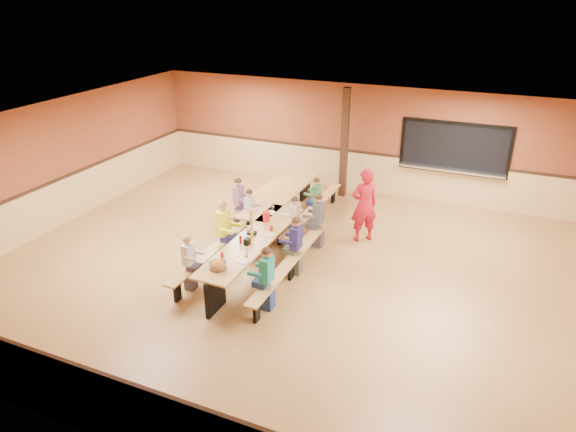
% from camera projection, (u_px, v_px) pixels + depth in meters
% --- Properties ---
extents(ground, '(12.00, 12.00, 0.00)m').
position_uv_depth(ground, '(287.00, 269.00, 10.71)').
color(ground, olive).
rests_on(ground, ground).
extents(room_envelope, '(12.04, 10.04, 3.02)m').
position_uv_depth(room_envelope, '(287.00, 239.00, 10.43)').
color(room_envelope, brown).
rests_on(room_envelope, ground).
extents(kitchen_pass_through, '(2.78, 0.28, 1.38)m').
position_uv_depth(kitchen_pass_through, '(454.00, 150.00, 13.32)').
color(kitchen_pass_through, black).
rests_on(kitchen_pass_through, ground).
extents(structural_post, '(0.18, 0.18, 3.00)m').
position_uv_depth(structural_post, '(344.00, 143.00, 13.85)').
color(structural_post, black).
rests_on(structural_post, ground).
extents(cafeteria_table_main, '(1.91, 3.70, 0.74)m').
position_uv_depth(cafeteria_table_main, '(254.00, 248.00, 10.43)').
color(cafeteria_table_main, '#B38447').
rests_on(cafeteria_table_main, ground).
extents(cafeteria_table_second, '(1.91, 3.70, 0.74)m').
position_uv_depth(cafeteria_table_second, '(282.00, 200.00, 12.77)').
color(cafeteria_table_second, '#B38447').
rests_on(cafeteria_table_second, ground).
extents(seated_child_white_left, '(0.33, 0.27, 1.14)m').
position_uv_depth(seated_child_white_left, '(189.00, 263.00, 9.79)').
color(seated_child_white_left, silver).
rests_on(seated_child_white_left, ground).
extents(seated_adult_yellow, '(0.43, 0.35, 1.34)m').
position_uv_depth(seated_adult_yellow, '(224.00, 230.00, 10.86)').
color(seated_adult_yellow, '#FDFC25').
rests_on(seated_adult_yellow, ground).
extents(seated_child_grey_left, '(0.34, 0.28, 1.15)m').
position_uv_depth(seated_child_grey_left, '(250.00, 213.00, 11.91)').
color(seated_child_grey_left, beige).
rests_on(seated_child_grey_left, ground).
extents(seated_child_teal_right, '(0.38, 0.31, 1.23)m').
position_uv_depth(seated_child_teal_right, '(267.00, 279.00, 9.17)').
color(seated_child_teal_right, teal).
rests_on(seated_child_teal_right, ground).
extents(seated_child_navy_right, '(0.38, 0.31, 1.24)m').
position_uv_depth(seated_child_navy_right, '(296.00, 246.00, 10.31)').
color(seated_child_navy_right, navy).
rests_on(seated_child_navy_right, ground).
extents(seated_child_char_right, '(0.39, 0.32, 1.25)m').
position_uv_depth(seated_child_char_right, '(318.00, 221.00, 11.39)').
color(seated_child_char_right, '#44474E').
rests_on(seated_child_char_right, ground).
extents(seated_child_purple_sec, '(0.37, 0.30, 1.22)m').
position_uv_depth(seated_child_purple_sec, '(239.00, 202.00, 12.41)').
color(seated_child_purple_sec, '#95608F').
rests_on(seated_child_purple_sec, ground).
extents(seated_child_green_sec, '(0.34, 0.28, 1.14)m').
position_uv_depth(seated_child_green_sec, '(316.00, 200.00, 12.61)').
color(seated_child_green_sec, '#3C7E4D').
rests_on(seated_child_green_sec, ground).
extents(seated_child_tan_sec, '(0.35, 0.29, 1.17)m').
position_uv_depth(seated_child_tan_sec, '(295.00, 222.00, 11.46)').
color(seated_child_tan_sec, '#C0BA9C').
rests_on(seated_child_tan_sec, ground).
extents(standing_woman, '(0.76, 0.72, 1.74)m').
position_uv_depth(standing_woman, '(364.00, 205.00, 11.58)').
color(standing_woman, '#B41424').
rests_on(standing_woman, ground).
extents(punch_pitcher, '(0.16, 0.16, 0.22)m').
position_uv_depth(punch_pitcher, '(266.00, 217.00, 11.06)').
color(punch_pitcher, red).
rests_on(punch_pitcher, cafeteria_table_main).
extents(chip_bowl, '(0.32, 0.32, 0.15)m').
position_uv_depth(chip_bowl, '(218.00, 265.00, 9.24)').
color(chip_bowl, orange).
rests_on(chip_bowl, cafeteria_table_main).
extents(napkin_dispenser, '(0.10, 0.14, 0.13)m').
position_uv_depth(napkin_dispenser, '(247.00, 241.00, 10.09)').
color(napkin_dispenser, black).
rests_on(napkin_dispenser, cafeteria_table_main).
extents(condiment_mustard, '(0.06, 0.06, 0.17)m').
position_uv_depth(condiment_mustard, '(252.00, 235.00, 10.31)').
color(condiment_mustard, yellow).
rests_on(condiment_mustard, cafeteria_table_main).
extents(condiment_ketchup, '(0.06, 0.06, 0.17)m').
position_uv_depth(condiment_ketchup, '(240.00, 239.00, 10.13)').
color(condiment_ketchup, '#B2140F').
rests_on(condiment_ketchup, cafeteria_table_main).
extents(table_paddle, '(0.16, 0.16, 0.56)m').
position_uv_depth(table_paddle, '(252.00, 228.00, 10.47)').
color(table_paddle, black).
rests_on(table_paddle, cafeteria_table_main).
extents(place_settings, '(0.65, 3.30, 0.11)m').
position_uv_depth(place_settings, '(253.00, 236.00, 10.32)').
color(place_settings, beige).
rests_on(place_settings, cafeteria_table_main).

